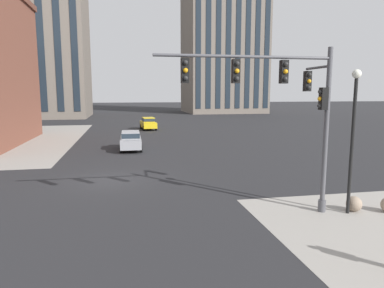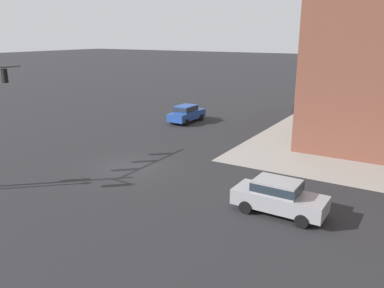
% 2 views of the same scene
% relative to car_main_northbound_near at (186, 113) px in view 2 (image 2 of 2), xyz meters
% --- Properties ---
extents(ground_plane, '(320.00, 320.00, 0.00)m').
position_rel_car_main_northbound_near_xyz_m(ground_plane, '(13.42, 3.89, -0.92)').
color(ground_plane, '#262628').
extents(car_main_northbound_near, '(4.43, 1.95, 1.68)m').
position_rel_car_main_northbound_near_xyz_m(car_main_northbound_near, '(0.00, 0.00, 0.00)').
color(car_main_northbound_near, '#23479E').
rests_on(car_main_northbound_near, ground).
extents(car_main_northbound_far, '(1.95, 4.43, 1.68)m').
position_rel_car_main_northbound_near_xyz_m(car_main_northbound_far, '(14.82, 14.46, 0.00)').
color(car_main_northbound_far, '#99999E').
rests_on(car_main_northbound_far, ground).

